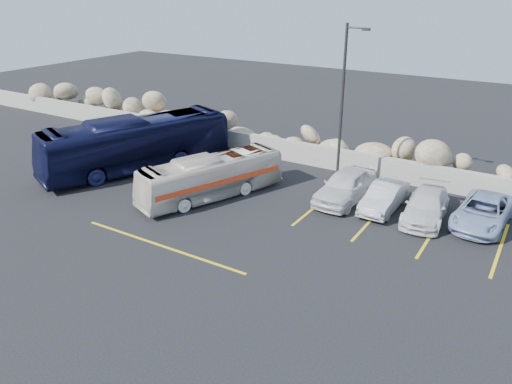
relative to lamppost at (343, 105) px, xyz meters
The scene contains 11 objects.
ground 10.73m from the lamppost, 105.05° to the right, with size 90.00×90.00×0.00m, color black.
seawall 5.14m from the lamppost, 135.63° to the left, with size 60.00×0.40×1.20m, color gray.
riprap_pile 5.40m from the lamppost, 124.63° to the left, with size 54.00×2.80×2.60m, color #8C755B, non-canonical shape.
parking_lines 6.18m from the lamppost, 62.01° to the right, with size 18.16×9.36×0.01m.
lamppost is the anchor object (origin of this frame).
vintage_bus 7.17m from the lamppost, 138.29° to the right, with size 1.74×7.44×2.07m, color silver.
tour_coach 11.44m from the lamppost, 163.10° to the right, with size 2.48×10.58×2.95m, color black.
car_a 3.88m from the lamppost, 54.45° to the right, with size 1.76×4.37×1.49m, color silver.
car_b 4.82m from the lamppost, 24.57° to the right, with size 1.28×3.68×1.21m, color #BABBBF.
car_c 6.12m from the lamppost, 15.38° to the right, with size 1.67×4.12×1.19m, color silver.
car_d 7.88m from the lamppost, ahead, with size 2.00×4.34×1.21m, color #899DC2.
Camera 1 is at (11.33, -12.67, 9.67)m, focal length 35.00 mm.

